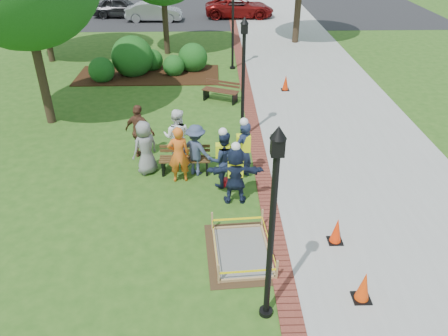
{
  "coord_description": "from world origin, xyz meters",
  "views": [
    {
      "loc": [
        0.23,
        -9.16,
        7.18
      ],
      "look_at": [
        0.5,
        1.2,
        1.0
      ],
      "focal_mm": 35.0,
      "sensor_mm": 36.0,
      "label": 1
    }
  ],
  "objects_px": {
    "cone_front": "(364,287)",
    "lamp_near": "(273,217)",
    "wet_concrete_pad": "(242,245)",
    "hivis_worker_b": "(243,149)",
    "hivis_worker_a": "(235,173)",
    "hivis_worker_c": "(223,158)",
    "bench_near": "(185,165)"
  },
  "relations": [
    {
      "from": "hivis_worker_a",
      "to": "lamp_near",
      "type": "bearing_deg",
      "value": -83.75
    },
    {
      "from": "bench_near",
      "to": "hivis_worker_a",
      "type": "bearing_deg",
      "value": -47.43
    },
    {
      "from": "lamp_near",
      "to": "hivis_worker_a",
      "type": "xyz_separation_m",
      "value": [
        -0.44,
        4.04,
        -1.55
      ]
    },
    {
      "from": "cone_front",
      "to": "hivis_worker_b",
      "type": "relative_size",
      "value": 0.38
    },
    {
      "from": "lamp_near",
      "to": "hivis_worker_c",
      "type": "xyz_separation_m",
      "value": [
        -0.76,
        4.87,
        -1.54
      ]
    },
    {
      "from": "wet_concrete_pad",
      "to": "bench_near",
      "type": "relative_size",
      "value": 1.53
    },
    {
      "from": "wet_concrete_pad",
      "to": "hivis_worker_c",
      "type": "distance_m",
      "value": 3.12
    },
    {
      "from": "cone_front",
      "to": "hivis_worker_c",
      "type": "xyz_separation_m",
      "value": [
        -2.84,
        4.55,
        0.58
      ]
    },
    {
      "from": "lamp_near",
      "to": "cone_front",
      "type": "bearing_deg",
      "value": 8.81
    },
    {
      "from": "hivis_worker_c",
      "to": "wet_concrete_pad",
      "type": "bearing_deg",
      "value": -82.65
    },
    {
      "from": "wet_concrete_pad",
      "to": "hivis_worker_b",
      "type": "height_order",
      "value": "hivis_worker_b"
    },
    {
      "from": "hivis_worker_b",
      "to": "cone_front",
      "type": "bearing_deg",
      "value": -66.06
    },
    {
      "from": "bench_near",
      "to": "hivis_worker_c",
      "type": "relative_size",
      "value": 0.83
    },
    {
      "from": "cone_front",
      "to": "lamp_near",
      "type": "xyz_separation_m",
      "value": [
        -2.07,
        -0.32,
        2.11
      ]
    },
    {
      "from": "cone_front",
      "to": "bench_near",
      "type": "bearing_deg",
      "value": 126.88
    },
    {
      "from": "cone_front",
      "to": "hivis_worker_b",
      "type": "bearing_deg",
      "value": 113.94
    },
    {
      "from": "cone_front",
      "to": "hivis_worker_c",
      "type": "height_order",
      "value": "hivis_worker_c"
    },
    {
      "from": "cone_front",
      "to": "hivis_worker_c",
      "type": "relative_size",
      "value": 0.4
    },
    {
      "from": "cone_front",
      "to": "wet_concrete_pad",
      "type": "bearing_deg",
      "value": 147.92
    },
    {
      "from": "wet_concrete_pad",
      "to": "lamp_near",
      "type": "height_order",
      "value": "lamp_near"
    },
    {
      "from": "hivis_worker_c",
      "to": "hivis_worker_a",
      "type": "bearing_deg",
      "value": -68.89
    },
    {
      "from": "wet_concrete_pad",
      "to": "hivis_worker_b",
      "type": "bearing_deg",
      "value": 86.13
    },
    {
      "from": "lamp_near",
      "to": "hivis_worker_a",
      "type": "height_order",
      "value": "lamp_near"
    },
    {
      "from": "cone_front",
      "to": "lamp_near",
      "type": "relative_size",
      "value": 0.18
    },
    {
      "from": "wet_concrete_pad",
      "to": "hivis_worker_b",
      "type": "xyz_separation_m",
      "value": [
        0.23,
        3.46,
        0.75
      ]
    },
    {
      "from": "hivis_worker_a",
      "to": "cone_front",
      "type": "bearing_deg",
      "value": -55.9
    },
    {
      "from": "wet_concrete_pad",
      "to": "hivis_worker_b",
      "type": "distance_m",
      "value": 3.55
    },
    {
      "from": "wet_concrete_pad",
      "to": "hivis_worker_a",
      "type": "bearing_deg",
      "value": 91.74
    },
    {
      "from": "lamp_near",
      "to": "hivis_worker_b",
      "type": "bearing_deg",
      "value": 91.53
    },
    {
      "from": "lamp_near",
      "to": "hivis_worker_c",
      "type": "distance_m",
      "value": 5.17
    },
    {
      "from": "hivis_worker_b",
      "to": "bench_near",
      "type": "bearing_deg",
      "value": 169.12
    },
    {
      "from": "bench_near",
      "to": "hivis_worker_a",
      "type": "xyz_separation_m",
      "value": [
        1.49,
        -1.62,
        0.66
      ]
    }
  ]
}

